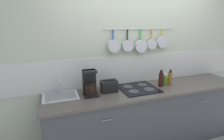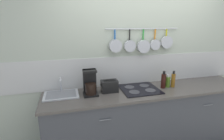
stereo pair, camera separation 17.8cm
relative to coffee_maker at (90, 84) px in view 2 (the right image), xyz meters
name	(u,v)px [view 2 (the right image)]	position (x,y,z in m)	size (l,w,h in m)	color
wall_back	(142,60)	(0.85, 0.28, 0.23)	(7.20, 0.15, 2.60)	#B2BCA8
cabinet_base	(149,119)	(0.85, -0.06, -0.61)	(2.94, 0.59, 0.88)	#3F4247
countertop	(151,91)	(0.85, -0.06, -0.15)	(2.98, 0.61, 0.03)	#4C4742
sink_basin	(61,94)	(-0.37, 0.07, -0.12)	(0.44, 0.32, 0.20)	#B7BABF
coffee_maker	(90,84)	(0.00, 0.00, 0.00)	(0.19, 0.19, 0.33)	black
toaster	(109,86)	(0.26, 0.02, -0.05)	(0.24, 0.14, 0.17)	black
cooktop	(140,89)	(0.70, -0.02, -0.13)	(0.52, 0.49, 0.01)	black
bottle_dish_soap	(163,81)	(1.05, -0.04, -0.03)	(0.07, 0.07, 0.25)	#33140F
bottle_cooking_wine	(168,82)	(1.14, -0.02, -0.05)	(0.07, 0.07, 0.19)	#4C721E
bottle_sesame_oil	(173,80)	(1.21, -0.04, -0.03)	(0.06, 0.06, 0.24)	#8C5919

